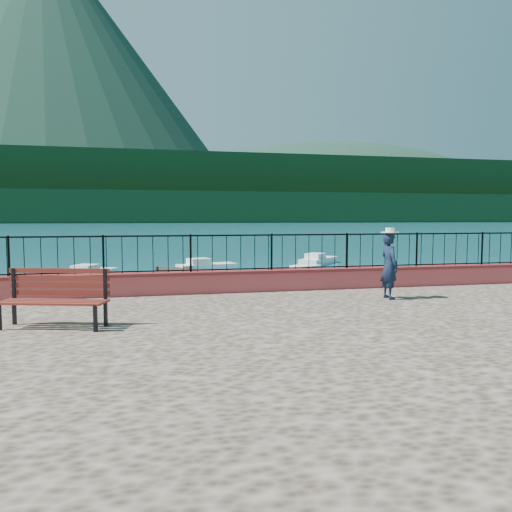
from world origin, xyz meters
name	(u,v)px	position (x,y,z in m)	size (l,w,h in m)	color
ground	(332,374)	(0.00, 0.00, 0.00)	(2000.00, 2000.00, 0.00)	#19596B
parapet	(282,280)	(0.00, 3.70, 1.49)	(28.00, 0.46, 0.58)	#B64542
railing	(282,252)	(0.00, 3.70, 2.25)	(27.00, 0.05, 0.95)	black
dock	(183,289)	(-2.00, 12.00, 0.15)	(2.00, 16.00, 0.30)	#2D231C
far_forest	(145,208)	(0.00, 300.00, 9.00)	(900.00, 60.00, 18.00)	black
foothills	(144,191)	(0.00, 360.00, 22.00)	(900.00, 120.00, 44.00)	black
volcano	(45,73)	(-120.00, 700.00, 190.00)	(560.00, 560.00, 380.00)	#142D23
companion_hill	(329,220)	(220.00, 560.00, 0.00)	(448.00, 384.00, 180.00)	#142D23
park_bench	(54,310)	(-5.34, 0.18, 1.52)	(2.01, 1.16, 1.06)	black
person	(389,266)	(2.18, 1.74, 2.02)	(0.60, 0.39, 1.63)	black
hat	(390,230)	(2.18, 1.74, 2.89)	(0.44, 0.44, 0.12)	silver
boat_0	(123,288)	(-4.50, 10.98, 0.40)	(3.52, 1.30, 0.80)	white
boat_1	(300,291)	(2.13, 8.54, 0.40)	(4.18, 1.30, 0.80)	silver
boat_2	(313,272)	(4.94, 14.92, 0.40)	(3.91, 1.30, 0.80)	silver
boat_3	(91,271)	(-6.32, 17.91, 0.40)	(3.46, 1.30, 0.80)	silver
boat_4	(207,264)	(0.12, 20.25, 0.40)	(3.52, 1.30, 0.80)	silver
boat_5	(319,258)	(8.19, 22.87, 0.40)	(4.11, 1.30, 0.80)	silver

